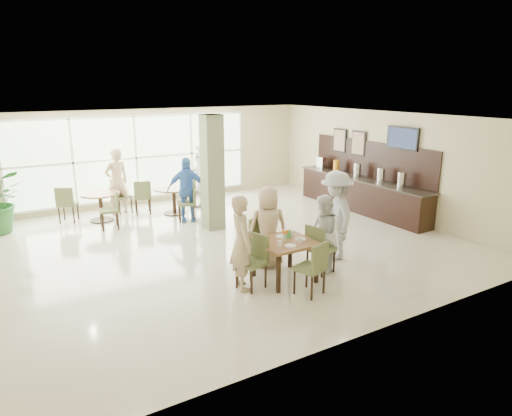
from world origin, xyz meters
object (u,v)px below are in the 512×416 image
buffet_counter (361,192)px  teen_left (242,243)px  round_table_left (100,200)px  round_table_right (174,193)px  teen_far (268,227)px  teen_standing (336,215)px  adult_a (186,190)px  adult_standing (117,182)px  adult_b (203,177)px  teen_right (324,234)px  main_table (285,245)px

buffet_counter → teen_left: bearing=-153.2°
round_table_left → round_table_right: 1.93m
teen_far → teen_standing: size_ratio=0.88×
adult_a → round_table_left: bearing=164.7°
teen_left → adult_a: size_ratio=1.00×
round_table_left → teen_left: bearing=-78.1°
buffet_counter → teen_far: size_ratio=2.93×
adult_standing → round_table_right: bearing=139.6°
teen_far → adult_b: bearing=-82.4°
teen_right → adult_a: 4.55m
round_table_right → teen_left: (-0.74, -5.16, 0.26)m
teen_far → adult_b: 4.63m
teen_standing → adult_a: 4.34m
teen_standing → adult_b: (-0.68, 4.94, 0.02)m
round_table_right → round_table_left: bearing=169.8°
adult_standing → adult_a: bearing=120.1°
adult_b → teen_far: bearing=-20.5°
round_table_left → adult_a: bearing=-31.3°
teen_right → adult_a: bearing=-157.4°
main_table → teen_left: size_ratio=0.58×
teen_left → teen_far: 1.14m
teen_far → adult_a: 3.69m
round_table_right → teen_left: 5.22m
buffet_counter → adult_standing: 6.80m
adult_a → adult_b: adult_b is taller
round_table_left → buffet_counter: buffet_counter is taller
teen_standing → adult_a: bearing=-138.4°
buffet_counter → round_table_right: bearing=152.4°
teen_left → teen_standing: (2.35, 0.28, 0.07)m
teen_standing → teen_far: bearing=-84.0°
teen_far → adult_b: (0.73, 4.58, 0.13)m
main_table → adult_a: adult_a is taller
buffet_counter → adult_a: bearing=161.0°
teen_right → teen_standing: bearing=133.4°
teen_left → adult_b: bearing=-7.3°
adult_standing → teen_standing: bearing=107.2°
buffet_counter → teen_right: size_ratio=3.15×
round_table_left → adult_a: size_ratio=0.60×
teen_far → teen_right: size_ratio=1.08×
buffet_counter → adult_standing: bearing=151.9°
round_table_right → teen_standing: bearing=-71.8°
round_table_right → adult_b: 1.00m
teen_far → adult_standing: size_ratio=0.88×
teen_right → teen_far: bearing=-124.4°
round_table_left → adult_standing: (0.57, 0.43, 0.36)m
round_table_left → teen_far: 5.30m
teen_standing → adult_b: 4.98m
main_table → adult_b: (0.82, 5.30, 0.27)m
round_table_right → main_table: bearing=-88.8°
main_table → adult_a: (-0.08, 4.41, 0.18)m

